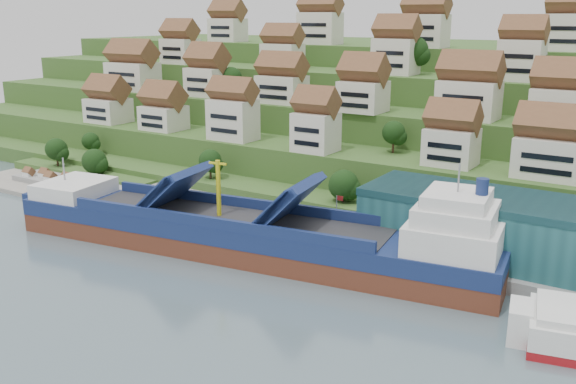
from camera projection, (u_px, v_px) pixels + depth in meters
The scene contains 10 objects.
ground at pixel (218, 249), 112.26m from camera, with size 300.00×300.00×0.00m, color slate.
quay at pixel (359, 240), 113.68m from camera, with size 180.00×14.00×2.20m, color gray.
pebble_beach at pixel (58, 185), 152.11m from camera, with size 45.00×20.00×1.00m, color gray.
hillside at pixel (433, 114), 193.27m from camera, with size 260.00×128.00×31.00m.
hillside_village at pixel (372, 82), 154.55m from camera, with size 162.11×62.22×29.26m.
hillside_trees at pixel (327, 112), 148.39m from camera, with size 135.77×62.10×31.77m.
warehouse at pixel (556, 237), 96.96m from camera, with size 60.00×15.00×10.00m, color #245E63.
flagpole at pixel (337, 214), 109.06m from camera, with size 1.28×0.16×8.00m.
beach_huts at pixel (48, 179), 151.71m from camera, with size 14.40×3.70×2.20m.
cargo_ship at pixel (255, 236), 108.26m from camera, with size 87.39×25.45×19.26m.
Camera 1 is at (67.45, -82.00, 39.75)m, focal length 40.00 mm.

